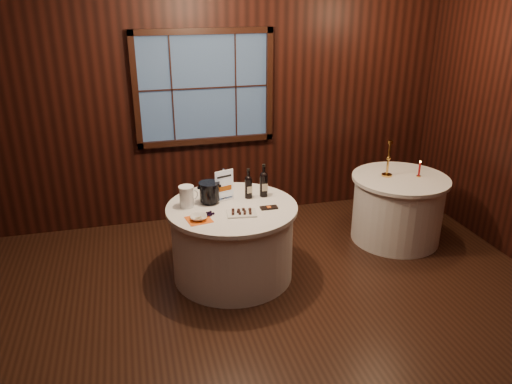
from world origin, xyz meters
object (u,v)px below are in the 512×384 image
object	(u,v)px
main_table	(233,241)
glass_pitcher	(187,196)
grape_bunch	(209,214)
red_candle	(419,170)
port_bottle_left	(248,185)
cracker_bowl	(199,218)
side_table	(397,208)
ice_bucket	(209,192)
port_bottle_right	(264,182)
chocolate_box	(269,208)
brass_candlestick	(388,163)
sign_stand	(224,189)
chocolate_plate	(242,213)

from	to	relation	value
main_table	glass_pitcher	world-z (taller)	glass_pitcher
grape_bunch	red_candle	distance (m)	2.49
port_bottle_left	cracker_bowl	xyz separation A→B (m)	(-0.56, -0.39, -0.11)
side_table	ice_bucket	size ratio (longest dim) A/B	5.09
glass_pitcher	port_bottle_right	bearing A→B (deg)	-9.65
side_table	red_candle	size ratio (longest dim) A/B	5.79
side_table	chocolate_box	world-z (taller)	chocolate_box
side_table	red_candle	distance (m)	0.50
ice_bucket	cracker_bowl	xyz separation A→B (m)	(-0.16, -0.36, -0.09)
glass_pitcher	brass_candlestick	distance (m)	2.30
main_table	sign_stand	bearing A→B (deg)	103.27
sign_stand	ice_bucket	world-z (taller)	sign_stand
main_table	brass_candlestick	distance (m)	1.97
red_candle	port_bottle_right	bearing A→B (deg)	-176.79
brass_candlestick	sign_stand	bearing A→B (deg)	-173.95
cracker_bowl	ice_bucket	bearing A→B (deg)	65.64
chocolate_plate	glass_pitcher	world-z (taller)	glass_pitcher
side_table	cracker_bowl	distance (m)	2.45
port_bottle_left	grape_bunch	xyz separation A→B (m)	(-0.46, -0.33, -0.12)
brass_candlestick	side_table	bearing A→B (deg)	-29.00
main_table	chocolate_plate	xyz separation A→B (m)	(0.05, -0.21, 0.40)
side_table	brass_candlestick	bearing A→B (deg)	151.00
main_table	side_table	distance (m)	2.02
main_table	brass_candlestick	world-z (taller)	brass_candlestick
red_candle	cracker_bowl	bearing A→B (deg)	-169.08
grape_bunch	chocolate_box	bearing A→B (deg)	2.68
grape_bunch	brass_candlestick	xyz separation A→B (m)	(2.11, 0.55, 0.13)
red_candle	side_table	bearing A→B (deg)	169.86
side_table	sign_stand	distance (m)	2.10
side_table	chocolate_box	distance (m)	1.77
cracker_bowl	red_candle	bearing A→B (deg)	10.92
sign_stand	grape_bunch	xyz separation A→B (m)	(-0.21, -0.35, -0.09)
ice_bucket	brass_candlestick	size ratio (longest dim) A/B	0.51
chocolate_box	red_candle	distance (m)	1.91
port_bottle_right	side_table	bearing A→B (deg)	1.96
port_bottle_left	red_candle	size ratio (longest dim) A/B	1.66
port_bottle_right	grape_bunch	size ratio (longest dim) A/B	2.09
side_table	ice_bucket	world-z (taller)	ice_bucket
side_table	port_bottle_right	world-z (taller)	port_bottle_right
chocolate_plate	sign_stand	bearing A→B (deg)	103.25
side_table	port_bottle_right	bearing A→B (deg)	-175.16
chocolate_box	grape_bunch	xyz separation A→B (m)	(-0.58, -0.03, 0.01)
cracker_bowl	main_table	bearing A→B (deg)	32.60
port_bottle_left	brass_candlestick	world-z (taller)	brass_candlestick
grape_bunch	side_table	bearing A→B (deg)	11.84
main_table	brass_candlestick	size ratio (longest dim) A/B	3.09
side_table	sign_stand	bearing A→B (deg)	-176.47
glass_pitcher	grape_bunch	bearing A→B (deg)	-71.83
glass_pitcher	main_table	bearing A→B (deg)	-27.23
port_bottle_right	grape_bunch	distance (m)	0.71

